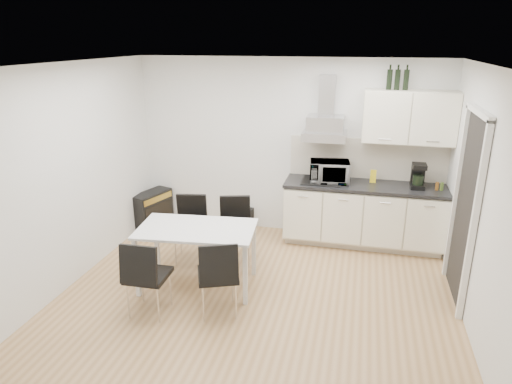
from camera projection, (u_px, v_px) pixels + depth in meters
ground at (257, 295)px, 5.32m from camera, size 4.50×4.50×0.00m
wall_back at (288, 148)px, 6.74m from camera, size 4.50×0.10×2.60m
wall_front at (189, 282)px, 3.06m from camera, size 4.50×0.10×2.60m
wall_left at (72, 176)px, 5.39m from camera, size 0.10×4.00×2.60m
wall_right at (483, 207)px, 4.41m from camera, size 0.10×4.00×2.60m
ceiling at (257, 65)px, 4.48m from camera, size 4.50×4.50×0.00m
doorway at (464, 211)px, 5.00m from camera, size 0.08×1.04×2.10m
kitchenette at (368, 190)px, 6.39m from camera, size 2.22×0.64×2.52m
dining_table at (197, 234)px, 5.34m from camera, size 1.43×0.90×0.75m
chair_far_left at (190, 230)px, 6.02m from camera, size 0.52×0.57×0.88m
chair_far_right at (235, 232)px, 5.96m from camera, size 0.56×0.60×0.88m
chair_near_left at (148, 276)px, 4.86m from camera, size 0.45×0.51×0.88m
chair_near_right at (218, 276)px, 4.87m from camera, size 0.60×0.63×0.88m
guitar_amp at (152, 209)px, 7.21m from camera, size 0.48×0.73×0.56m
floor_speaker at (246, 218)px, 7.15m from camera, size 0.21×0.19×0.32m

